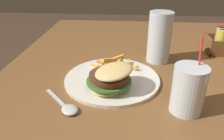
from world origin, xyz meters
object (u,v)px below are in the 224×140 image
object	(u,v)px
beer_glass	(159,39)
juice_glass	(188,92)
meal_plate_near	(111,78)
spoon	(68,108)
condiment_caddy	(219,43)

from	to	relation	value
beer_glass	juice_glass	bearing A→B (deg)	7.34
beer_glass	meal_plate_near	bearing A→B (deg)	-39.16
juice_glass	spoon	size ratio (longest dim) A/B	1.47
beer_glass	spoon	size ratio (longest dim) A/B	1.42
beer_glass	condiment_caddy	xyz separation A→B (m)	(-0.11, 0.26, -0.04)
spoon	beer_glass	bearing A→B (deg)	98.24
meal_plate_near	condiment_caddy	distance (m)	0.52
meal_plate_near	beer_glass	bearing A→B (deg)	140.84
meal_plate_near	juice_glass	size ratio (longest dim) A/B	1.58
condiment_caddy	meal_plate_near	bearing A→B (deg)	-54.11
beer_glass	juice_glass	world-z (taller)	juice_glass
condiment_caddy	beer_glass	bearing A→B (deg)	-67.62
beer_glass	spoon	xyz separation A→B (m)	(0.33, -0.26, -0.08)
meal_plate_near	condiment_caddy	world-z (taller)	condiment_caddy
meal_plate_near	spoon	bearing A→B (deg)	-36.39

